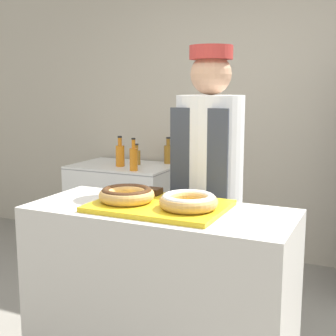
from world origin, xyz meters
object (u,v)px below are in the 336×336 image
(bottle_orange_b, at_px, (120,155))
(bottle_amber_b, at_px, (168,153))
(serving_tray, at_px, (159,206))
(brownie_back_right, at_px, (194,196))
(bottle_amber, at_px, (137,157))
(donut_chocolate_glaze, at_px, (127,194))
(chest_freezer, at_px, (125,208))
(donut_light_glaze, at_px, (189,201))
(brownie_back_left, at_px, (153,191))
(baker_person, at_px, (209,193))
(bottle_orange, at_px, (134,158))

(bottle_orange_b, bearing_deg, bottle_amber_b, 44.75)
(serving_tray, height_order, brownie_back_right, brownie_back_right)
(bottle_amber, bearing_deg, serving_tray, -58.60)
(donut_chocolate_glaze, height_order, chest_freezer, donut_chocolate_glaze)
(chest_freezer, bearing_deg, bottle_amber_b, 36.32)
(donut_light_glaze, bearing_deg, bottle_orange_b, 128.74)
(brownie_back_left, xyz_separation_m, baker_person, (0.17, 0.37, -0.07))
(donut_chocolate_glaze, relative_size, bottle_orange_b, 0.99)
(donut_chocolate_glaze, relative_size, brownie_back_left, 3.39)
(donut_chocolate_glaze, relative_size, brownie_back_right, 3.39)
(donut_chocolate_glaze, xyz_separation_m, chest_freezer, (-1.04, 1.77, -0.60))
(bottle_orange_b, bearing_deg, brownie_back_right, -48.93)
(serving_tray, distance_m, baker_person, 0.54)
(chest_freezer, height_order, bottle_orange, bottle_orange)
(serving_tray, height_order, brownie_back_left, brownie_back_left)
(donut_light_glaze, bearing_deg, bottle_orange, 126.38)
(brownie_back_right, xyz_separation_m, chest_freezer, (-1.32, 1.58, -0.58))
(chest_freezer, relative_size, bottle_amber_b, 3.73)
(serving_tray, xyz_separation_m, donut_light_glaze, (0.16, -0.03, 0.05))
(serving_tray, bearing_deg, brownie_back_left, 125.32)
(brownie_back_right, height_order, bottle_amber_b, bottle_amber_b)
(brownie_back_right, height_order, baker_person, baker_person)
(donut_light_glaze, bearing_deg, donut_chocolate_glaze, 180.00)
(donut_light_glaze, height_order, bottle_orange_b, bottle_orange_b)
(brownie_back_left, height_order, chest_freezer, brownie_back_left)
(brownie_back_left, distance_m, bottle_amber_b, 1.98)
(donut_chocolate_glaze, bearing_deg, bottle_orange, 117.79)
(serving_tray, height_order, donut_light_glaze, donut_light_glaze)
(donut_light_glaze, xyz_separation_m, chest_freezer, (-1.37, 1.77, -0.60))
(serving_tray, xyz_separation_m, chest_freezer, (-1.20, 1.74, -0.55))
(serving_tray, relative_size, brownie_back_right, 7.89)
(bottle_amber_b, bearing_deg, brownie_back_left, -67.60)
(donut_light_glaze, bearing_deg, brownie_back_right, 104.10)
(bottle_orange, bearing_deg, baker_person, -43.50)
(bottle_amber_b, bearing_deg, bottle_amber, -142.88)
(donut_chocolate_glaze, bearing_deg, chest_freezer, 120.48)
(bottle_orange_b, bearing_deg, brownie_back_left, -54.26)
(donut_chocolate_glaze, xyz_separation_m, bottle_orange, (-0.81, 1.54, -0.09))
(donut_chocolate_glaze, bearing_deg, baker_person, 68.63)
(baker_person, distance_m, chest_freezer, 1.82)
(bottle_amber, bearing_deg, bottle_amber_b, 37.12)
(chest_freezer, bearing_deg, bottle_orange_b, -84.57)
(brownie_back_left, height_order, baker_person, baker_person)
(bottle_orange, bearing_deg, bottle_amber, 113.94)
(donut_light_glaze, distance_m, chest_freezer, 2.32)
(brownie_back_left, distance_m, chest_freezer, 2.01)
(bottle_orange, height_order, bottle_amber_b, bottle_orange)
(serving_tray, distance_m, donut_light_glaze, 0.17)
(donut_chocolate_glaze, relative_size, bottle_amber, 1.39)
(serving_tray, bearing_deg, bottle_amber_b, 113.56)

